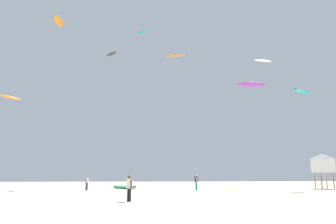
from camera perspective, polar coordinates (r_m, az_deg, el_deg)
ground_plane at (r=16.25m, az=4.92°, el=-16.91°), size 120.00×120.00×0.00m
person_foreground at (r=21.09m, az=-6.87°, el=-12.89°), size 0.37×0.46×1.63m
person_midground at (r=35.95m, az=-14.17°, el=-11.84°), size 0.36×0.50×1.59m
person_left at (r=35.76m, az=5.03°, el=-12.04°), size 0.38×0.56×1.69m
kite_grounded_near at (r=38.68m, az=-7.65°, el=-13.09°), size 3.23×2.16×0.39m
lifeguard_tower at (r=44.11m, az=25.68°, el=-8.11°), size 2.30×2.30×4.15m
kite_aloft_0 at (r=48.75m, az=-26.14°, el=2.35°), size 2.71×3.36×0.52m
kite_aloft_1 at (r=58.06m, az=1.40°, el=9.97°), size 3.59×1.90×0.48m
kite_aloft_2 at (r=56.59m, az=16.50°, el=8.66°), size 3.41×1.49×0.71m
kite_aloft_3 at (r=48.30m, az=14.54°, el=4.73°), size 3.95×1.28×0.75m
kite_aloft_4 at (r=42.88m, az=22.74°, el=3.35°), size 3.21×2.39×0.57m
kite_aloft_5 at (r=50.90m, az=-18.74°, el=14.96°), size 1.09×3.44×0.73m
kite_aloft_6 at (r=60.33m, az=-4.45°, el=13.94°), size 2.27×1.89×0.28m
kite_aloft_7 at (r=49.35m, az=-9.97°, el=10.09°), size 1.91×2.18×0.27m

